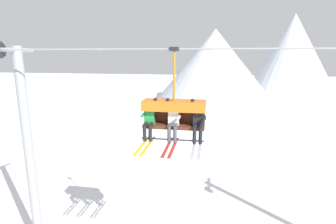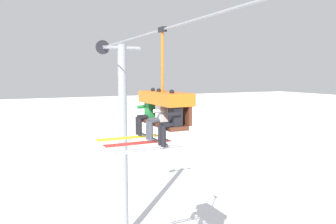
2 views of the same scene
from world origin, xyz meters
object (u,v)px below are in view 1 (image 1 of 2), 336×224
(chairlift_chair, at_px, (174,109))
(skier_green, at_px, (149,119))
(skier_white, at_px, (173,120))
(skier_black, at_px, (198,121))
(lift_tower_near, at_px, (29,152))

(chairlift_chair, height_order, skier_green, chairlift_chair)
(skier_white, bearing_deg, skier_black, 0.00)
(lift_tower_near, height_order, skier_black, lift_tower_near)
(chairlift_chair, xyz_separation_m, skier_black, (0.75, -0.21, -0.28))
(chairlift_chair, distance_m, skier_green, 0.83)
(chairlift_chair, distance_m, skier_black, 0.83)
(skier_white, xyz_separation_m, skier_black, (0.75, 0.00, 0.00))
(lift_tower_near, distance_m, skier_green, 5.41)
(skier_green, bearing_deg, skier_white, 0.00)
(lift_tower_near, height_order, skier_white, lift_tower_near)
(chairlift_chair, relative_size, skier_black, 1.61)
(skier_white, bearing_deg, chairlift_chair, 89.11)
(skier_green, bearing_deg, lift_tower_near, 169.62)
(lift_tower_near, xyz_separation_m, skier_green, (5.04, -0.92, 1.74))
(skier_green, relative_size, skier_white, 1.00)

